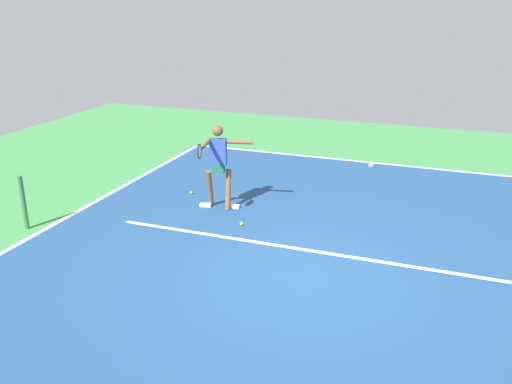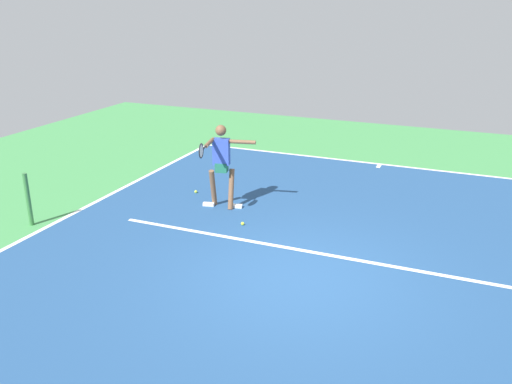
% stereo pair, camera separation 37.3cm
% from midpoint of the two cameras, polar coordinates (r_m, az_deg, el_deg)
% --- Properties ---
extents(ground_plane, '(23.39, 23.39, 0.00)m').
position_cam_midpoint_polar(ground_plane, '(8.91, 5.90, -8.91)').
color(ground_plane, '#428E4C').
extents(court_surface, '(10.55, 13.67, 0.00)m').
position_cam_midpoint_polar(court_surface, '(8.91, 5.90, -8.90)').
color(court_surface, navy).
rests_on(court_surface, ground_plane).
extents(court_line_baseline_near, '(10.55, 0.10, 0.01)m').
position_cam_midpoint_polar(court_line_baseline_near, '(15.08, 13.52, 2.85)').
color(court_line_baseline_near, white).
rests_on(court_line_baseline_near, ground_plane).
extents(court_line_sideline_right, '(0.10, 13.67, 0.01)m').
position_cam_midpoint_polar(court_line_sideline_right, '(11.36, -20.19, -3.49)').
color(court_line_sideline_right, white).
rests_on(court_line_sideline_right, ground_plane).
extents(court_line_service, '(7.91, 0.10, 0.01)m').
position_cam_midpoint_polar(court_line_service, '(9.73, 7.58, -6.35)').
color(court_line_service, white).
rests_on(court_line_service, ground_plane).
extents(court_line_centre_mark, '(0.10, 0.30, 0.01)m').
position_cam_midpoint_polar(court_line_centre_mark, '(14.89, 13.39, 2.64)').
color(court_line_centre_mark, white).
rests_on(court_line_centre_mark, ground_plane).
extents(net_post, '(0.09, 0.09, 1.07)m').
position_cam_midpoint_polar(net_post, '(11.41, -21.81, -0.74)').
color(net_post, '#38753D').
rests_on(net_post, ground_plane).
extents(tennis_player, '(1.14, 1.28, 1.80)m').
position_cam_midpoint_polar(tennis_player, '(11.34, -2.69, 3.26)').
color(tennis_player, brown).
rests_on(tennis_player, ground_plane).
extents(tennis_ball_centre_court, '(0.07, 0.07, 0.07)m').
position_cam_midpoint_polar(tennis_ball_centre_court, '(12.55, -5.45, 0.03)').
color(tennis_ball_centre_court, '#C6E53D').
rests_on(tennis_ball_centre_court, ground_plane).
extents(tennis_ball_near_service_line, '(0.07, 0.07, 0.07)m').
position_cam_midpoint_polar(tennis_ball_near_service_line, '(10.77, -0.42, -3.33)').
color(tennis_ball_near_service_line, '#CCE033').
rests_on(tennis_ball_near_service_line, ground_plane).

